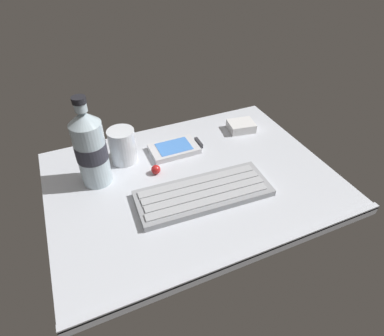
{
  "coord_description": "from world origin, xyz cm",
  "views": [
    {
      "loc": [
        -22.26,
        -51.18,
        48.45
      ],
      "look_at": [
        0.0,
        0.0,
        3.0
      ],
      "focal_mm": 30.03,
      "sensor_mm": 36.0,
      "label": 1
    }
  ],
  "objects_px": {
    "keyboard": "(202,193)",
    "juice_cup": "(123,147)",
    "handheld_device": "(176,148)",
    "water_bottle": "(91,148)",
    "charger_block": "(241,126)",
    "trackball_mouse": "(156,169)"
  },
  "relations": [
    {
      "from": "water_bottle",
      "to": "juice_cup",
      "type": "bearing_deg",
      "value": 33.79
    },
    {
      "from": "handheld_device",
      "to": "charger_block",
      "type": "height_order",
      "value": "charger_block"
    },
    {
      "from": "water_bottle",
      "to": "charger_block",
      "type": "bearing_deg",
      "value": 7.86
    },
    {
      "from": "trackball_mouse",
      "to": "juice_cup",
      "type": "bearing_deg",
      "value": 124.82
    },
    {
      "from": "handheld_device",
      "to": "water_bottle",
      "type": "height_order",
      "value": "water_bottle"
    },
    {
      "from": "trackball_mouse",
      "to": "charger_block",
      "type": "bearing_deg",
      "value": 17.01
    },
    {
      "from": "keyboard",
      "to": "water_bottle",
      "type": "height_order",
      "value": "water_bottle"
    },
    {
      "from": "keyboard",
      "to": "handheld_device",
      "type": "xyz_separation_m",
      "value": [
        0.01,
        0.18,
        -0.0
      ]
    },
    {
      "from": "juice_cup",
      "to": "trackball_mouse",
      "type": "relative_size",
      "value": 3.86
    },
    {
      "from": "charger_block",
      "to": "handheld_device",
      "type": "bearing_deg",
      "value": -174.33
    },
    {
      "from": "charger_block",
      "to": "trackball_mouse",
      "type": "xyz_separation_m",
      "value": [
        -0.28,
        -0.08,
        -0.0
      ]
    },
    {
      "from": "handheld_device",
      "to": "juice_cup",
      "type": "distance_m",
      "value": 0.14
    },
    {
      "from": "keyboard",
      "to": "water_bottle",
      "type": "xyz_separation_m",
      "value": [
        -0.2,
        0.14,
        0.08
      ]
    },
    {
      "from": "keyboard",
      "to": "handheld_device",
      "type": "height_order",
      "value": "keyboard"
    },
    {
      "from": "handheld_device",
      "to": "juice_cup",
      "type": "height_order",
      "value": "juice_cup"
    },
    {
      "from": "keyboard",
      "to": "juice_cup",
      "type": "relative_size",
      "value": 3.47
    },
    {
      "from": "handheld_device",
      "to": "water_bottle",
      "type": "relative_size",
      "value": 0.62
    },
    {
      "from": "keyboard",
      "to": "handheld_device",
      "type": "relative_size",
      "value": 2.3
    },
    {
      "from": "keyboard",
      "to": "water_bottle",
      "type": "distance_m",
      "value": 0.26
    },
    {
      "from": "juice_cup",
      "to": "trackball_mouse",
      "type": "distance_m",
      "value": 0.1
    },
    {
      "from": "water_bottle",
      "to": "charger_block",
      "type": "height_order",
      "value": "water_bottle"
    },
    {
      "from": "charger_block",
      "to": "trackball_mouse",
      "type": "relative_size",
      "value": 3.18
    }
  ]
}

